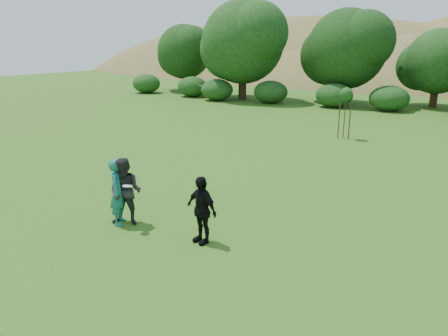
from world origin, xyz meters
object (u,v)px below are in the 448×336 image
object	(u,v)px
player_teal	(118,192)
player_grey	(126,192)
sapling	(346,95)
player_black	(201,210)

from	to	relation	value
player_teal	player_grey	world-z (taller)	player_grey
player_teal	sapling	bearing A→B (deg)	-38.07
sapling	player_teal	bearing A→B (deg)	-97.28
player_grey	player_black	xyz separation A→B (m)	(2.57, 0.18, -0.08)
player_black	sapling	xyz separation A→B (m)	(-0.83, 15.07, 1.49)
player_teal	player_black	bearing A→B (deg)	-115.47
player_teal	player_grey	xyz separation A→B (m)	(0.22, 0.08, 0.02)
player_black	sapling	world-z (taller)	sapling
player_grey	player_black	world-z (taller)	player_grey
player_teal	player_grey	bearing A→B (deg)	-99.96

